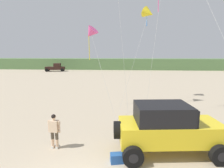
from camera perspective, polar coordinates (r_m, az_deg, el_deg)
dune_ridge at (r=55.39m, az=-3.68°, el=6.03°), size 90.00×7.56×2.93m
jeep at (r=9.04m, az=16.27°, el=-12.27°), size 4.96×2.81×2.26m
person_watching at (r=9.58m, az=-16.79°, el=-12.76°), size 0.62×0.34×1.67m
cooler_box at (r=8.44m, az=1.57°, el=-21.15°), size 0.62×0.46×0.38m
distant_pickup at (r=49.82m, az=-16.39°, el=4.73°), size 4.87×3.14×1.98m
kite_green_box at (r=19.10m, az=10.84°, el=19.94°), size 3.29×4.71×8.71m
kite_purple_stunt at (r=15.79m, az=-6.32°, el=14.78°), size 2.93×3.91×6.58m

